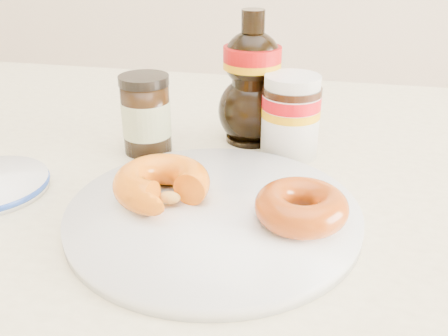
% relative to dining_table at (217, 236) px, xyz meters
% --- Properties ---
extents(dining_table, '(1.40, 0.90, 0.75)m').
position_rel_dining_table_xyz_m(dining_table, '(0.00, 0.00, 0.00)').
color(dining_table, '#F5EABB').
rests_on(dining_table, ground).
extents(plate, '(0.30, 0.30, 0.01)m').
position_rel_dining_table_xyz_m(plate, '(0.02, -0.09, 0.09)').
color(plate, white).
rests_on(plate, dining_table).
extents(donut_bitten, '(0.12, 0.12, 0.03)m').
position_rel_dining_table_xyz_m(donut_bitten, '(-0.04, -0.09, 0.12)').
color(donut_bitten, '#D2510B').
rests_on(donut_bitten, plate).
extents(donut_whole, '(0.10, 0.10, 0.03)m').
position_rel_dining_table_xyz_m(donut_whole, '(0.11, -0.10, 0.11)').
color(donut_whole, '#983209').
rests_on(donut_whole, plate).
extents(nutella_jar, '(0.07, 0.07, 0.11)m').
position_rel_dining_table_xyz_m(nutella_jar, '(0.08, 0.09, 0.14)').
color(nutella_jar, white).
rests_on(nutella_jar, dining_table).
extents(syrup_bottle, '(0.10, 0.09, 0.18)m').
position_rel_dining_table_xyz_m(syrup_bottle, '(0.02, 0.12, 0.17)').
color(syrup_bottle, black).
rests_on(syrup_bottle, dining_table).
extents(dark_jar, '(0.06, 0.06, 0.10)m').
position_rel_dining_table_xyz_m(dark_jar, '(-0.11, 0.06, 0.13)').
color(dark_jar, black).
rests_on(dark_jar, dining_table).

